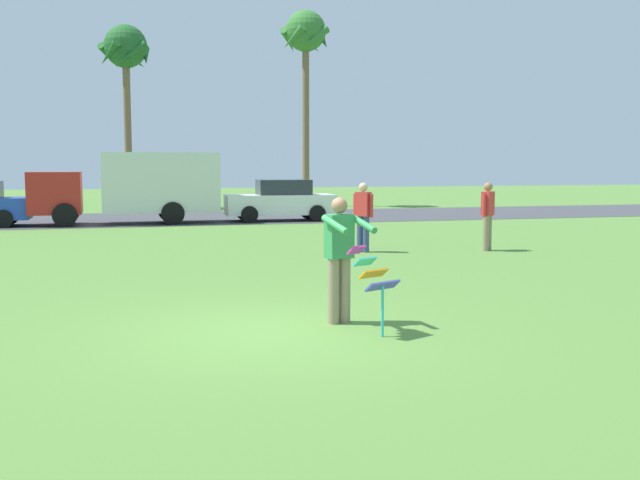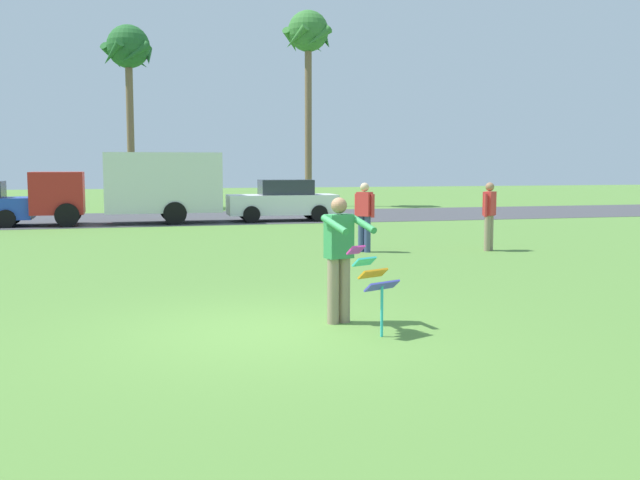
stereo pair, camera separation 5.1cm
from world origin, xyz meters
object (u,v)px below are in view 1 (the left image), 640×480
object	(u,v)px
palm_tree_centre_far	(306,41)
person_walker_near	(363,215)
person_walker_far	(488,214)
person_kite_flyer	(340,255)
kite_held	(373,276)
parked_car_white	(281,201)
palm_tree_right_near	(126,55)
parked_truck_red_cab	(138,186)

from	to	relation	value
palm_tree_centre_far	person_walker_near	xyz separation A→B (m)	(-3.63, -20.23, -7.61)
person_walker_far	palm_tree_centre_far	bearing A→B (deg)	88.68
person_kite_flyer	kite_held	distance (m)	0.81
parked_car_white	palm_tree_right_near	bearing A→B (deg)	119.01
person_walker_far	parked_car_white	bearing A→B (deg)	104.88
parked_car_white	palm_tree_centre_far	size ratio (longest dim) A/B	0.42
palm_tree_right_near	person_walker_near	size ratio (longest dim) A/B	5.21
palm_tree_centre_far	person_walker_near	world-z (taller)	palm_tree_centre_far
kite_held	palm_tree_centre_far	world-z (taller)	palm_tree_centre_far
palm_tree_centre_far	person_walker_far	xyz separation A→B (m)	(-0.48, -20.76, -7.61)
palm_tree_centre_far	person_walker_far	world-z (taller)	palm_tree_centre_far
parked_truck_red_cab	person_walker_far	xyz separation A→B (m)	(8.35, -11.13, -0.48)
person_kite_flyer	parked_car_white	world-z (taller)	person_kite_flyer
person_kite_flyer	parked_truck_red_cab	distance (m)	18.53
parked_truck_red_cab	person_walker_near	bearing A→B (deg)	-63.88
kite_held	parked_car_white	world-z (taller)	parked_car_white
kite_held	person_kite_flyer	bearing A→B (deg)	106.08
person_kite_flyer	person_walker_far	size ratio (longest dim) A/B	1.00
palm_tree_right_near	person_kite_flyer	bearing A→B (deg)	-85.09
kite_held	palm_tree_centre_far	xyz separation A→B (m)	(6.35, 28.77, 7.79)
parked_car_white	person_walker_near	world-z (taller)	person_walker_near
person_kite_flyer	parked_car_white	xyz separation A→B (m)	(3.13, 18.38, -0.18)
palm_tree_right_near	parked_car_white	bearing A→B (deg)	-60.99
parked_truck_red_cab	person_walker_near	world-z (taller)	parked_truck_red_cab
parked_car_white	palm_tree_centre_far	xyz separation A→B (m)	(3.44, 9.63, 7.77)
kite_held	palm_tree_centre_far	distance (m)	30.47
palm_tree_right_near	parked_truck_red_cab	bearing A→B (deg)	-88.95
palm_tree_centre_far	person_kite_flyer	bearing A→B (deg)	-103.20
kite_held	person_walker_far	bearing A→B (deg)	53.75
person_kite_flyer	palm_tree_centre_far	bearing A→B (deg)	76.80
person_kite_flyer	person_walker_far	distance (m)	9.47
parked_truck_red_cab	parked_car_white	bearing A→B (deg)	-0.01
kite_held	parked_truck_red_cab	xyz separation A→B (m)	(-2.47, 19.14, 0.66)
kite_held	parked_truck_red_cab	distance (m)	19.31
kite_held	person_walker_far	xyz separation A→B (m)	(5.87, 8.01, 0.18)
person_kite_flyer	kite_held	size ratio (longest dim) A/B	1.54
person_kite_flyer	person_walker_near	size ratio (longest dim) A/B	1.00
kite_held	person_walker_near	world-z (taller)	person_walker_near
parked_car_white	palm_tree_centre_far	bearing A→B (deg)	70.35
kite_held	parked_car_white	distance (m)	19.36
palm_tree_right_near	palm_tree_centre_far	bearing A→B (deg)	-2.72
palm_tree_centre_far	person_walker_far	distance (m)	22.11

